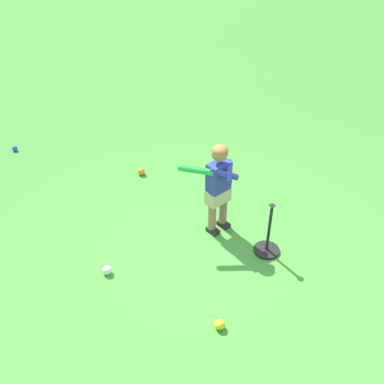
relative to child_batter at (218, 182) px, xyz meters
name	(u,v)px	position (x,y,z in m)	size (l,w,h in m)	color
ground_plane	(203,262)	(-0.57, 0.00, -0.65)	(40.00, 40.00, 0.00)	#479338
child_batter	(218,182)	(0.00, 0.00, 0.00)	(0.37, 0.63, 1.08)	#232328
play_ball_far_left	(15,149)	(0.87, 3.26, -0.61)	(0.08, 0.08, 0.08)	blue
play_ball_by_bucket	(141,171)	(0.81, 1.24, -0.60)	(0.10, 0.10, 0.10)	orange
play_ball_behind_batter	(220,325)	(-1.33, -0.36, -0.60)	(0.09, 0.09, 0.09)	yellow
play_ball_far_right	(107,270)	(-1.00, 0.89, -0.60)	(0.10, 0.10, 0.10)	white
batting_tee	(267,244)	(-0.21, -0.61, -0.55)	(0.28, 0.28, 0.62)	black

